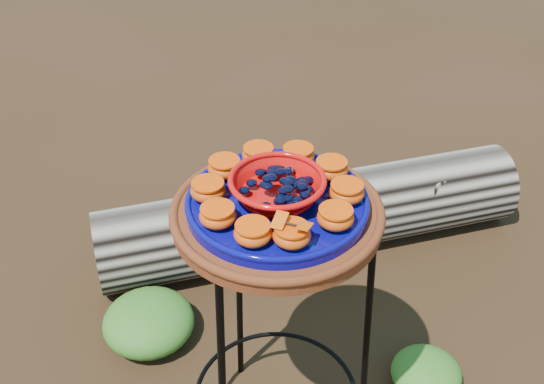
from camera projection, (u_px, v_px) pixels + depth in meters
name	position (u px, v px, depth m)	size (l,w,h in m)	color
plant_stand	(276.00, 340.00, 1.57)	(0.44, 0.44, 0.70)	black
terracotta_saucer	(277.00, 216.00, 1.36)	(0.42, 0.42, 0.03)	#57200A
cobalt_plate	(277.00, 204.00, 1.34)	(0.36, 0.36, 0.02)	#04085E
red_bowl	(277.00, 189.00, 1.32)	(0.18, 0.18, 0.05)	#C10B09
glass_gems	(277.00, 173.00, 1.30)	(0.14, 0.14, 0.02)	black
orange_half_0	(292.00, 235.00, 1.22)	(0.07, 0.07, 0.04)	red
orange_half_1	(335.00, 218.00, 1.26)	(0.07, 0.07, 0.04)	red
orange_half_2	(347.00, 192.00, 1.32)	(0.07, 0.07, 0.04)	red
orange_half_3	(331.00, 169.00, 1.38)	(0.07, 0.07, 0.04)	red
orange_half_4	(298.00, 156.00, 1.42)	(0.07, 0.07, 0.04)	red
orange_half_5	(258.00, 155.00, 1.43)	(0.07, 0.07, 0.04)	red
orange_half_6	(225.00, 168.00, 1.39)	(0.07, 0.07, 0.04)	red
orange_half_7	(208.00, 191.00, 1.32)	(0.07, 0.07, 0.04)	red
orange_half_8	(218.00, 216.00, 1.26)	(0.07, 0.07, 0.04)	red
orange_half_9	(253.00, 233.00, 1.22)	(0.07, 0.07, 0.04)	red
butterfly	(292.00, 224.00, 1.20)	(0.08, 0.05, 0.01)	#DB4D08
driftwood_log	(311.00, 215.00, 2.30)	(1.43, 0.37, 0.27)	black
foliage_right	(427.00, 373.00, 1.87)	(0.20, 0.20, 0.10)	#346926
foliage_back	(148.00, 321.00, 2.00)	(0.27, 0.27, 0.14)	#346926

